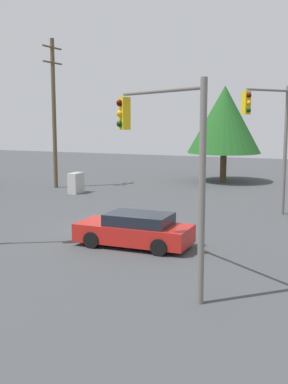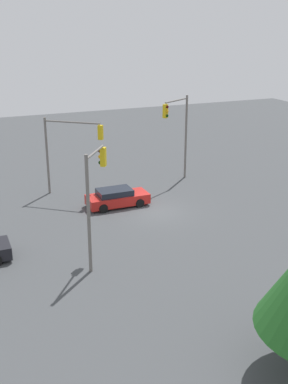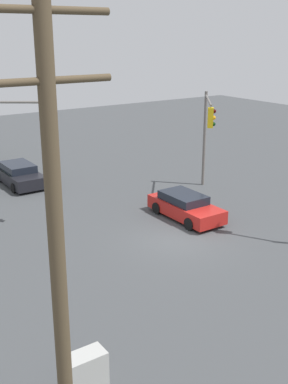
{
  "view_description": "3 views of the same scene",
  "coord_description": "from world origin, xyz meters",
  "px_view_note": "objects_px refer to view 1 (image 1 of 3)",
  "views": [
    {
      "loc": [
        18.58,
        9.2,
        4.92
      ],
      "look_at": [
        -0.43,
        1.36,
        1.7
      ],
      "focal_mm": 45.0,
      "sensor_mm": 36.0,
      "label": 1
    },
    {
      "loc": [
        -28.44,
        12.68,
        12.58
      ],
      "look_at": [
        -2.27,
        1.76,
        2.47
      ],
      "focal_mm": 45.0,
      "sensor_mm": 36.0,
      "label": 2
    },
    {
      "loc": [
        -12.96,
        -16.22,
        9.23
      ],
      "look_at": [
        -1.0,
        1.29,
        2.21
      ],
      "focal_mm": 45.0,
      "sensor_mm": 36.0,
      "label": 3
    }
  ],
  "objects_px": {
    "traffic_signal_cross": "(271,129)",
    "sedan_red": "(135,230)",
    "electrical_cabinet": "(76,183)",
    "traffic_signal_aux": "(164,146)"
  },
  "relations": [
    {
      "from": "sedan_red",
      "to": "electrical_cabinet",
      "type": "distance_m",
      "value": 13.63
    },
    {
      "from": "traffic_signal_cross",
      "to": "traffic_signal_aux",
      "type": "distance_m",
      "value": 11.17
    },
    {
      "from": "traffic_signal_cross",
      "to": "electrical_cabinet",
      "type": "distance_m",
      "value": 13.46
    },
    {
      "from": "sedan_red",
      "to": "electrical_cabinet",
      "type": "bearing_deg",
      "value": 39.85
    },
    {
      "from": "sedan_red",
      "to": "traffic_signal_aux",
      "type": "bearing_deg",
      "value": -145.01
    },
    {
      "from": "traffic_signal_cross",
      "to": "electrical_cabinet",
      "type": "bearing_deg",
      "value": -67.84
    },
    {
      "from": "traffic_signal_cross",
      "to": "sedan_red",
      "type": "bearing_deg",
      "value": 7.84
    },
    {
      "from": "traffic_signal_aux",
      "to": "electrical_cabinet",
      "type": "xyz_separation_m",
      "value": [
        -13.95,
        -11.17,
        -3.43
      ]
    },
    {
      "from": "traffic_signal_cross",
      "to": "electrical_cabinet",
      "type": "xyz_separation_m",
      "value": [
        -2.88,
        -12.62,
        -3.67
      ]
    },
    {
      "from": "traffic_signal_cross",
      "to": "traffic_signal_aux",
      "type": "height_order",
      "value": "traffic_signal_cross"
    }
  ]
}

